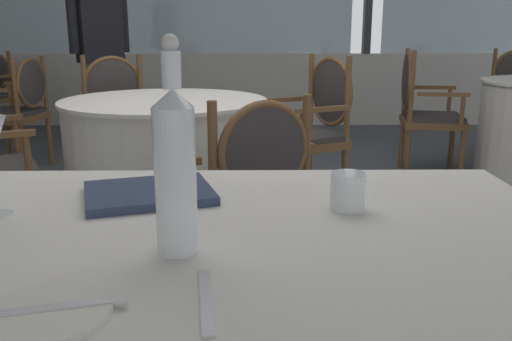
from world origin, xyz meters
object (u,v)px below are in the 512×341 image
object	(u,v)px
dining_chair_0_2	(421,104)
dining_chair_1_1	(248,185)
water_bottle	(175,167)
dining_chair_1_3	(119,113)
dining_chair_2_1	(19,104)
menu_book	(149,193)
diner_person_0	(100,45)
water_tumbler	(348,191)
dining_chair_1_2	(314,121)
side_plate	(47,312)

from	to	relation	value
dining_chair_0_2	dining_chair_1_1	distance (m)	2.48
water_bottle	dining_chair_1_3	distance (m)	3.12
dining_chair_1_1	dining_chair_2_1	size ratio (longest dim) A/B	0.96
menu_book	diner_person_0	distance (m)	3.75
water_tumbler	dining_chair_2_1	world-z (taller)	dining_chair_2_1
water_tumbler	dining_chair_2_1	bearing A→B (deg)	122.10
water_tumbler	menu_book	bearing A→B (deg)	168.56
dining_chair_0_2	dining_chair_2_1	world-z (taller)	dining_chair_0_2
dining_chair_1_3	dining_chair_0_2	bearing A→B (deg)	70.53
water_bottle	menu_book	world-z (taller)	water_bottle
dining_chair_0_2	dining_chair_2_1	xyz separation A→B (m)	(-3.20, 0.20, -0.02)
dining_chair_1_3	dining_chair_2_1	distance (m)	1.07
diner_person_0	water_tumbler	bearing A→B (deg)	-14.81
dining_chair_1_2	diner_person_0	distance (m)	2.19
water_tumbler	dining_chair_0_2	size ratio (longest dim) A/B	0.08
side_plate	water_tumbler	world-z (taller)	water_tumbler
dining_chair_1_3	dining_chair_2_1	bearing A→B (deg)	-147.70
side_plate	dining_chair_2_1	world-z (taller)	dining_chair_2_1
dining_chair_1_3	diner_person_0	size ratio (longest dim) A/B	0.55
side_plate	diner_person_0	size ratio (longest dim) A/B	0.10
water_bottle	diner_person_0	distance (m)	4.07
dining_chair_0_2	water_tumbler	bearing A→B (deg)	-100.81
side_plate	dining_chair_0_2	bearing A→B (deg)	65.57
side_plate	diner_person_0	bearing A→B (deg)	103.70
menu_book	dining_chair_1_2	size ratio (longest dim) A/B	0.29
dining_chair_1_3	dining_chair_2_1	xyz separation A→B (m)	(-0.93, 0.53, -0.01)
menu_book	dining_chair_2_1	distance (m)	3.60
dining_chair_2_1	diner_person_0	world-z (taller)	diner_person_0
side_plate	dining_chair_2_1	xyz separation A→B (m)	(-1.59, 3.74, -0.22)
menu_book	diner_person_0	xyz separation A→B (m)	(-1.05, 3.59, 0.23)
dining_chair_0_2	dining_chair_1_2	bearing A→B (deg)	-131.79
menu_book	dining_chair_1_2	world-z (taller)	dining_chair_1_2
water_bottle	menu_book	bearing A→B (deg)	108.83
side_plate	dining_chair_1_1	distance (m)	1.50
side_plate	menu_book	distance (m)	0.53
side_plate	water_tumbler	distance (m)	0.65
water_bottle	menu_book	xyz separation A→B (m)	(-0.11, 0.31, -0.14)
dining_chair_1_1	dining_chair_1_2	world-z (taller)	dining_chair_1_2
menu_book	dining_chair_1_3	size ratio (longest dim) A/B	0.29
side_plate	dining_chair_1_3	distance (m)	3.28
dining_chair_1_3	diner_person_0	world-z (taller)	diner_person_0
water_bottle	diner_person_0	world-z (taller)	diner_person_0
side_plate	dining_chair_1_2	bearing A→B (deg)	76.22
water_bottle	dining_chair_2_1	size ratio (longest dim) A/B	0.40
dining_chair_0_2	dining_chair_1_3	size ratio (longest dim) A/B	1.03
dining_chair_2_1	dining_chair_1_2	bearing A→B (deg)	168.89
dining_chair_1_3	water_tumbler	bearing A→B (deg)	-5.41
side_plate	water_bottle	distance (m)	0.30
menu_book	dining_chair_1_2	distance (m)	2.36
dining_chair_0_2	dining_chair_2_1	distance (m)	3.20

